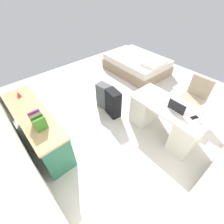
{
  "coord_description": "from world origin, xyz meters",
  "views": [
    {
      "loc": [
        -2.1,
        2.29,
        2.56
      ],
      "look_at": [
        -0.5,
        0.9,
        0.6
      ],
      "focal_mm": 24.93,
      "sensor_mm": 36.0,
      "label": 1
    }
  ],
  "objects_px": {
    "credenza": "(39,128)",
    "cell_phone_near_laptop": "(194,117)",
    "suitcase_black": "(113,103)",
    "suitcase_spare_grey": "(104,96)",
    "computer_mouse": "(166,101)",
    "office_chair": "(192,101)",
    "laptop": "(178,108)",
    "figurine_small": "(18,94)",
    "desk": "(165,119)",
    "bed": "(137,64)",
    "desk_lamp": "(202,109)"
  },
  "relations": [
    {
      "from": "desk",
      "to": "cell_phone_near_laptop",
      "type": "height_order",
      "value": "cell_phone_near_laptop"
    },
    {
      "from": "bed",
      "to": "computer_mouse",
      "type": "relative_size",
      "value": 19.34
    },
    {
      "from": "suitcase_spare_grey",
      "to": "laptop",
      "type": "height_order",
      "value": "laptop"
    },
    {
      "from": "computer_mouse",
      "to": "desk_lamp",
      "type": "bearing_deg",
      "value": 177.14
    },
    {
      "from": "computer_mouse",
      "to": "desk_lamp",
      "type": "xyz_separation_m",
      "value": [
        -0.61,
        0.04,
        0.24
      ]
    },
    {
      "from": "suitcase_black",
      "to": "suitcase_spare_grey",
      "type": "relative_size",
      "value": 1.05
    },
    {
      "from": "office_chair",
      "to": "laptop",
      "type": "distance_m",
      "value": 0.97
    },
    {
      "from": "cell_phone_near_laptop",
      "to": "figurine_small",
      "type": "relative_size",
      "value": 1.24
    },
    {
      "from": "credenza",
      "to": "laptop",
      "type": "relative_size",
      "value": 5.75
    },
    {
      "from": "computer_mouse",
      "to": "desk",
      "type": "bearing_deg",
      "value": 163.78
    },
    {
      "from": "credenza",
      "to": "computer_mouse",
      "type": "bearing_deg",
      "value": -122.66
    },
    {
      "from": "credenza",
      "to": "cell_phone_near_laptop",
      "type": "height_order",
      "value": "credenza"
    },
    {
      "from": "credenza",
      "to": "suitcase_spare_grey",
      "type": "xyz_separation_m",
      "value": [
        0.03,
        -1.59,
        -0.08
      ]
    },
    {
      "from": "bed",
      "to": "suitcase_spare_grey",
      "type": "relative_size",
      "value": 3.08
    },
    {
      "from": "suitcase_black",
      "to": "laptop",
      "type": "bearing_deg",
      "value": -152.9
    },
    {
      "from": "bed",
      "to": "figurine_small",
      "type": "bearing_deg",
      "value": 92.71
    },
    {
      "from": "suitcase_black",
      "to": "figurine_small",
      "type": "distance_m",
      "value": 1.87
    },
    {
      "from": "cell_phone_near_laptop",
      "to": "desk_lamp",
      "type": "bearing_deg",
      "value": 159.39
    },
    {
      "from": "suitcase_black",
      "to": "computer_mouse",
      "type": "xyz_separation_m",
      "value": [
        -0.98,
        -0.45,
        0.41
      ]
    },
    {
      "from": "suitcase_black",
      "to": "suitcase_spare_grey",
      "type": "distance_m",
      "value": 0.35
    },
    {
      "from": "desk",
      "to": "computer_mouse",
      "type": "relative_size",
      "value": 14.49
    },
    {
      "from": "credenza",
      "to": "figurine_small",
      "type": "distance_m",
      "value": 0.74
    },
    {
      "from": "credenza",
      "to": "suitcase_black",
      "type": "bearing_deg",
      "value": -101.31
    },
    {
      "from": "suitcase_spare_grey",
      "to": "credenza",
      "type": "bearing_deg",
      "value": 83.61
    },
    {
      "from": "cell_phone_near_laptop",
      "to": "suitcase_black",
      "type": "bearing_deg",
      "value": 37.0
    },
    {
      "from": "laptop",
      "to": "cell_phone_near_laptop",
      "type": "xyz_separation_m",
      "value": [
        -0.3,
        -0.06,
        -0.04
      ]
    },
    {
      "from": "computer_mouse",
      "to": "desk_lamp",
      "type": "distance_m",
      "value": 0.66
    },
    {
      "from": "laptop",
      "to": "desk_lamp",
      "type": "relative_size",
      "value": 0.91
    },
    {
      "from": "computer_mouse",
      "to": "laptop",
      "type": "bearing_deg",
      "value": 170.98
    },
    {
      "from": "suitcase_spare_grey",
      "to": "bed",
      "type": "bearing_deg",
      "value": -77.33
    },
    {
      "from": "computer_mouse",
      "to": "credenza",
      "type": "bearing_deg",
      "value": 58.15
    },
    {
      "from": "figurine_small",
      "to": "computer_mouse",
      "type": "bearing_deg",
      "value": -133.05
    },
    {
      "from": "bed",
      "to": "suitcase_black",
      "type": "relative_size",
      "value": 2.94
    },
    {
      "from": "office_chair",
      "to": "computer_mouse",
      "type": "xyz_separation_m",
      "value": [
        0.19,
        0.85,
        0.32
      ]
    },
    {
      "from": "cell_phone_near_laptop",
      "to": "office_chair",
      "type": "bearing_deg",
      "value": -46.12
    },
    {
      "from": "suitcase_black",
      "to": "computer_mouse",
      "type": "height_order",
      "value": "computer_mouse"
    },
    {
      "from": "suitcase_black",
      "to": "bed",
      "type": "bearing_deg",
      "value": -52.76
    },
    {
      "from": "suitcase_black",
      "to": "office_chair",
      "type": "bearing_deg",
      "value": -122.88
    },
    {
      "from": "cell_phone_near_laptop",
      "to": "figurine_small",
      "type": "bearing_deg",
      "value": 59.97
    },
    {
      "from": "bed",
      "to": "computer_mouse",
      "type": "xyz_separation_m",
      "value": [
        -2.05,
        1.54,
        0.49
      ]
    },
    {
      "from": "office_chair",
      "to": "credenza",
      "type": "relative_size",
      "value": 0.52
    },
    {
      "from": "credenza",
      "to": "laptop",
      "type": "xyz_separation_m",
      "value": [
        -1.55,
        -1.97,
        0.38
      ]
    },
    {
      "from": "desk",
      "to": "cell_phone_near_laptop",
      "type": "xyz_separation_m",
      "value": [
        -0.45,
        -0.04,
        0.35
      ]
    },
    {
      "from": "laptop",
      "to": "cell_phone_near_laptop",
      "type": "height_order",
      "value": "laptop"
    },
    {
      "from": "bed",
      "to": "cell_phone_near_laptop",
      "type": "relative_size",
      "value": 14.22
    },
    {
      "from": "office_chair",
      "to": "bed",
      "type": "height_order",
      "value": "office_chair"
    },
    {
      "from": "figurine_small",
      "to": "bed",
      "type": "bearing_deg",
      "value": -87.29
    },
    {
      "from": "computer_mouse",
      "to": "cell_phone_near_laptop",
      "type": "relative_size",
      "value": 0.74
    },
    {
      "from": "suitcase_spare_grey",
      "to": "computer_mouse",
      "type": "xyz_separation_m",
      "value": [
        -1.32,
        -0.42,
        0.42
      ]
    },
    {
      "from": "credenza",
      "to": "cell_phone_near_laptop",
      "type": "relative_size",
      "value": 13.24
    }
  ]
}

